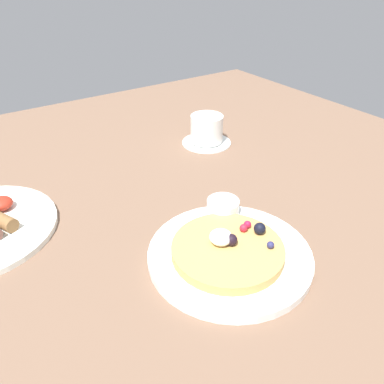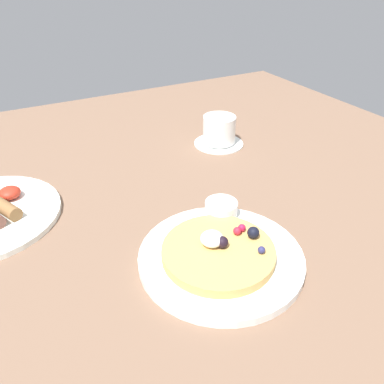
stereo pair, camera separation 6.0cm
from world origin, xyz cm
name	(u,v)px [view 1 (the left image)]	position (x,y,z in cm)	size (l,w,h in cm)	color
ground_plane	(165,236)	(0.00, 0.00, -1.50)	(155.49, 147.26, 3.00)	brown
pancake_plate	(230,255)	(4.58, -12.15, 0.70)	(25.34, 25.34, 1.39)	white
pancake_with_berries	(228,249)	(4.05, -12.29, 2.35)	(17.16, 17.16, 3.69)	tan
syrup_ramekin	(223,207)	(9.88, -3.61, 2.81)	(5.63, 5.63, 2.76)	white
coffee_saucer	(206,142)	(26.45, 23.96, 0.34)	(12.08, 12.08, 0.67)	white
coffee_cup	(206,128)	(26.47, 24.13, 4.04)	(7.89, 11.11, 6.49)	white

